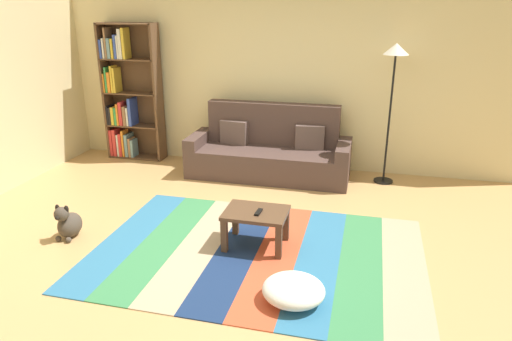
{
  "coord_description": "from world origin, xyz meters",
  "views": [
    {
      "loc": [
        1.19,
        -4.12,
        2.34
      ],
      "look_at": [
        0.07,
        0.4,
        0.65
      ],
      "focal_mm": 32.57,
      "sensor_mm": 36.0,
      "label": 1
    }
  ],
  "objects_px": {
    "bookshelf": "(126,96)",
    "pouf": "(293,290)",
    "tv_remote": "(259,212)",
    "coffee_table": "(256,218)",
    "standing_lamp": "(394,68)",
    "dog": "(68,223)",
    "couch": "(270,152)"
  },
  "relations": [
    {
      "from": "tv_remote",
      "to": "bookshelf",
      "type": "bearing_deg",
      "value": 141.19
    },
    {
      "from": "couch",
      "to": "pouf",
      "type": "bearing_deg",
      "value": -73.82
    },
    {
      "from": "couch",
      "to": "coffee_table",
      "type": "xyz_separation_m",
      "value": [
        0.32,
        -2.08,
        -0.03
      ]
    },
    {
      "from": "pouf",
      "to": "standing_lamp",
      "type": "distance_m",
      "value": 3.43
    },
    {
      "from": "pouf",
      "to": "tv_remote",
      "type": "xyz_separation_m",
      "value": [
        -0.49,
        0.8,
        0.29
      ]
    },
    {
      "from": "couch",
      "to": "tv_remote",
      "type": "distance_m",
      "value": 2.14
    },
    {
      "from": "bookshelf",
      "to": "standing_lamp",
      "type": "bearing_deg",
      "value": -2.6
    },
    {
      "from": "dog",
      "to": "tv_remote",
      "type": "xyz_separation_m",
      "value": [
        1.99,
        0.25,
        0.24
      ]
    },
    {
      "from": "couch",
      "to": "pouf",
      "type": "xyz_separation_m",
      "value": [
        0.85,
        -2.92,
        -0.22
      ]
    },
    {
      "from": "dog",
      "to": "standing_lamp",
      "type": "bearing_deg",
      "value": 37.37
    },
    {
      "from": "coffee_table",
      "to": "dog",
      "type": "xyz_separation_m",
      "value": [
        -1.96,
        -0.29,
        -0.15
      ]
    },
    {
      "from": "coffee_table",
      "to": "tv_remote",
      "type": "relative_size",
      "value": 4.17
    },
    {
      "from": "pouf",
      "to": "standing_lamp",
      "type": "relative_size",
      "value": 0.28
    },
    {
      "from": "couch",
      "to": "dog",
      "type": "xyz_separation_m",
      "value": [
        -1.64,
        -2.37,
        -0.18
      ]
    },
    {
      "from": "dog",
      "to": "tv_remote",
      "type": "distance_m",
      "value": 2.02
    },
    {
      "from": "bookshelf",
      "to": "pouf",
      "type": "distance_m",
      "value": 4.59
    },
    {
      "from": "bookshelf",
      "to": "standing_lamp",
      "type": "xyz_separation_m",
      "value": [
        3.93,
        -0.18,
        0.57
      ]
    },
    {
      "from": "coffee_table",
      "to": "pouf",
      "type": "bearing_deg",
      "value": -57.87
    },
    {
      "from": "bookshelf",
      "to": "pouf",
      "type": "relative_size",
      "value": 3.96
    },
    {
      "from": "bookshelf",
      "to": "tv_remote",
      "type": "height_order",
      "value": "bookshelf"
    },
    {
      "from": "pouf",
      "to": "dog",
      "type": "height_order",
      "value": "dog"
    },
    {
      "from": "coffee_table",
      "to": "tv_remote",
      "type": "xyz_separation_m",
      "value": [
        0.04,
        -0.04,
        0.09
      ]
    },
    {
      "from": "pouf",
      "to": "tv_remote",
      "type": "distance_m",
      "value": 0.99
    },
    {
      "from": "coffee_table",
      "to": "standing_lamp",
      "type": "xyz_separation_m",
      "value": [
        1.28,
        2.18,
        1.24
      ]
    },
    {
      "from": "tv_remote",
      "to": "coffee_table",
      "type": "bearing_deg",
      "value": 136.46
    },
    {
      "from": "coffee_table",
      "to": "pouf",
      "type": "distance_m",
      "value": 1.01
    },
    {
      "from": "dog",
      "to": "couch",
      "type": "bearing_deg",
      "value": 55.25
    },
    {
      "from": "standing_lamp",
      "to": "tv_remote",
      "type": "bearing_deg",
      "value": -119.24
    },
    {
      "from": "couch",
      "to": "bookshelf",
      "type": "xyz_separation_m",
      "value": [
        -2.33,
        0.28,
        0.65
      ]
    },
    {
      "from": "couch",
      "to": "pouf",
      "type": "distance_m",
      "value": 3.05
    },
    {
      "from": "standing_lamp",
      "to": "couch",
      "type": "bearing_deg",
      "value": -176.22
    },
    {
      "from": "tv_remote",
      "to": "couch",
      "type": "bearing_deg",
      "value": 102.44
    }
  ]
}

